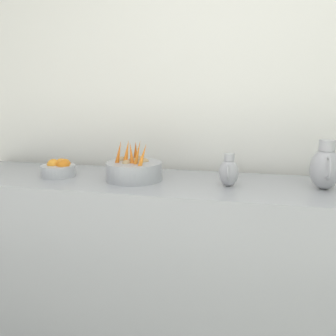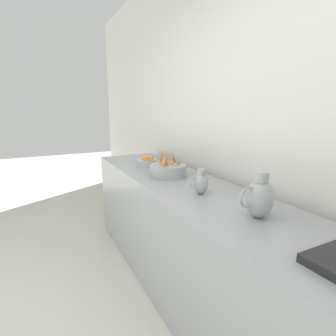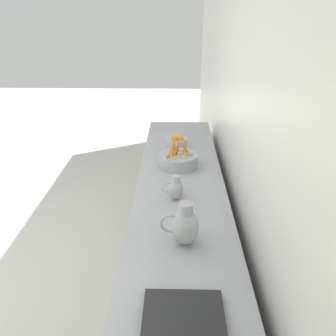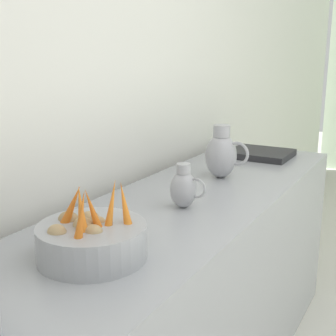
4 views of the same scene
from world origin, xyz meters
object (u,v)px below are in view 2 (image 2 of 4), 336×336
metal_pitcher_tall (259,197)px  metal_pitcher_short (201,183)px  vegetable_colander (168,169)px  orange_bowl (147,162)px

metal_pitcher_tall → metal_pitcher_short: bearing=-83.9°
vegetable_colander → orange_bowl: 0.46m
orange_bowl → metal_pitcher_short: bearing=89.5°
metal_pitcher_tall → metal_pitcher_short: (0.05, -0.48, -0.04)m
orange_bowl → metal_pitcher_tall: (-0.04, 1.47, 0.07)m
metal_pitcher_tall → metal_pitcher_short: 0.48m
vegetable_colander → orange_bowl: size_ratio=1.59×
vegetable_colander → metal_pitcher_short: (0.02, 0.53, 0.02)m
vegetable_colander → metal_pitcher_short: 0.53m
vegetable_colander → orange_bowl: (0.01, -0.46, -0.01)m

